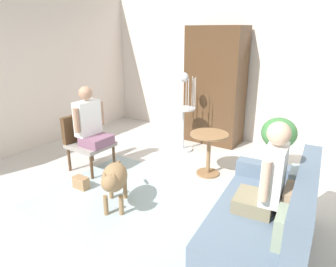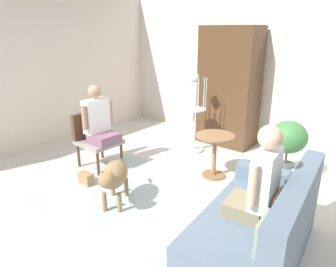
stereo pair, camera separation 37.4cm
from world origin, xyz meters
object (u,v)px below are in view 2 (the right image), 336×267
object	(u,v)px
person_on_couch	(260,181)
armchair	(94,135)
person_on_armchair	(99,120)
armoire_cabinet	(229,87)
couch	(260,228)
bird_cage_stand	(194,111)
dog	(114,176)
potted_plant	(288,141)
round_end_table	(215,150)
handbag	(86,179)

from	to	relation	value
person_on_couch	armchair	bearing A→B (deg)	172.38
person_on_armchair	armoire_cabinet	size ratio (longest dim) A/B	0.40
couch	bird_cage_stand	distance (m)	2.84
couch	bird_cage_stand	xyz separation A→B (m)	(-2.10, 1.87, 0.43)
couch	dog	world-z (taller)	couch
couch	person_on_couch	distance (m)	0.50
couch	person_on_armchair	xyz separation A→B (m)	(-2.83, 0.36, 0.47)
armchair	bird_cage_stand	distance (m)	1.76
potted_plant	person_on_armchair	bearing A→B (deg)	-147.84
person_on_couch	couch	bearing A→B (deg)	40.64
person_on_armchair	bird_cage_stand	size ratio (longest dim) A/B	0.62
person_on_armchair	bird_cage_stand	world-z (taller)	bird_cage_stand
round_end_table	armoire_cabinet	size ratio (longest dim) A/B	0.30
couch	round_end_table	world-z (taller)	couch
person_on_couch	bird_cage_stand	size ratio (longest dim) A/B	0.64
couch	armoire_cabinet	distance (m)	3.31
armoire_cabinet	person_on_couch	bearing A→B (deg)	-55.54
bird_cage_stand	round_end_table	bearing A→B (deg)	-37.76
armchair	armoire_cabinet	distance (m)	2.59
round_end_table	armoire_cabinet	world-z (taller)	armoire_cabinet
round_end_table	dog	world-z (taller)	round_end_table
person_on_couch	potted_plant	world-z (taller)	person_on_couch
person_on_couch	armoire_cabinet	bearing A→B (deg)	124.46
person_on_armchair	handbag	distance (m)	0.93
armchair	person_on_armchair	distance (m)	0.32
person_on_armchair	armchair	bearing A→B (deg)	179.34
round_end_table	dog	xyz separation A→B (m)	(-0.52, -1.49, -0.02)
couch	person_on_couch	size ratio (longest dim) A/B	1.91
person_on_couch	bird_cage_stand	world-z (taller)	bird_cage_stand
dog	armchair	bearing A→B (deg)	152.22
person_on_armchair	potted_plant	distance (m)	2.85
couch	bird_cage_stand	size ratio (longest dim) A/B	1.22
potted_plant	armoire_cabinet	world-z (taller)	armoire_cabinet
person_on_armchair	dog	bearing A→B (deg)	-30.93
armchair	person_on_couch	distance (m)	2.98
potted_plant	handbag	size ratio (longest dim) A/B	3.92
armchair	couch	bearing A→B (deg)	-6.96
dog	armoire_cabinet	bearing A→B (deg)	91.61
person_on_couch	dog	world-z (taller)	person_on_couch
armchair	bird_cage_stand	world-z (taller)	bird_cage_stand
person_on_armchair	dog	xyz separation A→B (m)	(1.05, -0.63, -0.38)
person_on_armchair	round_end_table	distance (m)	1.83
person_on_armchair	handbag	xyz separation A→B (m)	(0.31, -0.53, -0.70)
person_on_armchair	bird_cage_stand	bearing A→B (deg)	64.07
person_on_armchair	potted_plant	world-z (taller)	person_on_armchair
round_end_table	armoire_cabinet	xyz separation A→B (m)	(-0.60, 1.41, 0.66)
person_on_couch	armoire_cabinet	world-z (taller)	armoire_cabinet
handbag	round_end_table	bearing A→B (deg)	47.59
armchair	person_on_couch	world-z (taller)	person_on_couch
couch	bird_cage_stand	world-z (taller)	bird_cage_stand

